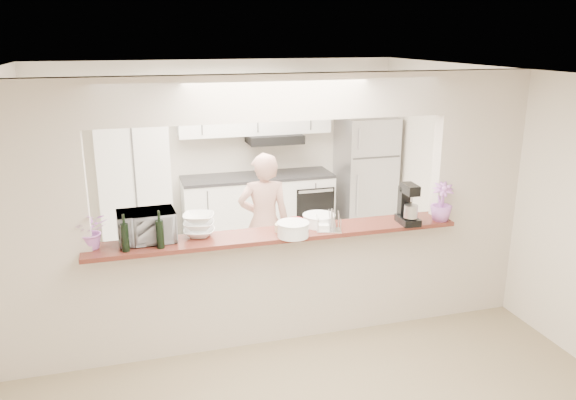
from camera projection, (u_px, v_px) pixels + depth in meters
name	position (u px, v px, depth m)	size (l,w,h in m)	color
floor	(277.00, 336.00, 5.45)	(6.00, 6.00, 0.00)	gray
tile_overlay	(244.00, 273.00, 6.87)	(5.00, 2.90, 0.01)	beige
partition	(276.00, 189.00, 5.03)	(5.00, 0.15, 2.50)	beige
bar_counter	(277.00, 282.00, 5.28)	(3.40, 0.38, 1.09)	beige
kitchen_cabinets	(212.00, 176.00, 7.63)	(3.15, 0.62, 2.25)	silver
refrigerator	(365.00, 175.00, 8.19)	(0.75, 0.70, 1.70)	#B3B3B8
flower_left	(91.00, 230.00, 4.67)	(0.28, 0.25, 0.31)	#CB6BB2
wine_bottle_a	(160.00, 234.00, 4.68)	(0.07, 0.07, 0.33)	black
wine_bottle_b	(125.00, 237.00, 4.61)	(0.06, 0.06, 0.32)	black
toaster_oven	(147.00, 226.00, 4.84)	(0.49, 0.33, 0.27)	#A1A1A6
serving_bowls	(199.00, 225.00, 4.97)	(0.27, 0.27, 0.20)	white
plate_stack_a	(293.00, 229.00, 4.97)	(0.29, 0.29, 0.13)	white
plate_stack_b	(319.00, 220.00, 5.26)	(0.31, 0.31, 0.11)	white
red_bowl	(295.00, 222.00, 5.26)	(0.15, 0.15, 0.07)	maroon
tan_bowl	(283.00, 228.00, 5.11)	(0.15, 0.15, 0.07)	beige
utensil_caddy	(329.00, 222.00, 5.10)	(0.25, 0.18, 0.21)	silver
stand_mixer	(408.00, 206.00, 5.30)	(0.18, 0.28, 0.39)	black
flower_right	(442.00, 202.00, 5.37)	(0.21, 0.21, 0.37)	#C36ECC
person	(264.00, 223.00, 6.26)	(0.58, 0.38, 1.58)	tan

